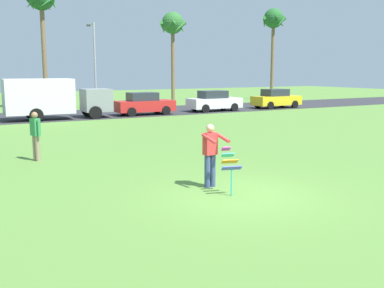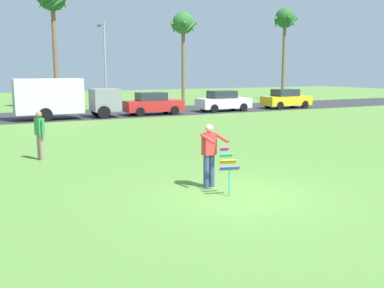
% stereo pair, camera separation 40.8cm
% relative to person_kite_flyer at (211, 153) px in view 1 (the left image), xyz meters
% --- Properties ---
extents(ground_plane, '(120.00, 120.00, 0.00)m').
position_rel_person_kite_flyer_xyz_m(ground_plane, '(0.29, -1.01, -0.95)').
color(ground_plane, '#568438').
extents(road_strip, '(120.00, 8.00, 0.01)m').
position_rel_person_kite_flyer_xyz_m(road_strip, '(0.29, 22.10, -0.95)').
color(road_strip, '#2D2D33').
rests_on(road_strip, ground).
extents(person_kite_flyer, '(0.58, 0.69, 1.73)m').
position_rel_person_kite_flyer_xyz_m(person_kite_flyer, '(0.00, 0.00, 0.00)').
color(person_kite_flyer, '#384772').
rests_on(person_kite_flyer, ground).
extents(kite_held, '(0.53, 0.71, 1.19)m').
position_rel_person_kite_flyer_xyz_m(kite_held, '(0.05, -0.85, -0.14)').
color(kite_held, '#D83399').
rests_on(kite_held, ground).
extents(parked_truck_grey_van, '(6.76, 2.27, 2.62)m').
position_rel_person_kite_flyer_xyz_m(parked_truck_grey_van, '(0.18, 19.70, 0.46)').
color(parked_truck_grey_van, gray).
rests_on(parked_truck_grey_van, ground).
extents(parked_car_red, '(4.24, 1.91, 1.60)m').
position_rel_person_kite_flyer_xyz_m(parked_car_red, '(6.58, 19.70, -0.18)').
color(parked_car_red, red).
rests_on(parked_car_red, ground).
extents(parked_car_white, '(4.22, 1.86, 1.60)m').
position_rel_person_kite_flyer_xyz_m(parked_car_white, '(12.49, 19.70, -0.18)').
color(parked_car_white, white).
rests_on(parked_car_white, ground).
extents(parked_car_yellow, '(4.20, 1.84, 1.60)m').
position_rel_person_kite_flyer_xyz_m(parked_car_yellow, '(18.65, 19.70, -0.18)').
color(parked_car_yellow, yellow).
rests_on(parked_car_yellow, ground).
extents(palm_tree_right_near, '(2.58, 2.71, 9.95)m').
position_rel_person_kite_flyer_xyz_m(palm_tree_right_near, '(1.56, 28.21, 7.46)').
color(palm_tree_right_near, brown).
rests_on(palm_tree_right_near, ground).
extents(palm_tree_centre_far, '(2.58, 2.71, 8.71)m').
position_rel_person_kite_flyer_xyz_m(palm_tree_centre_far, '(14.14, 29.95, 6.33)').
color(palm_tree_centre_far, brown).
rests_on(palm_tree_centre_far, ground).
extents(palm_tree_far_left, '(2.58, 2.71, 9.71)m').
position_rel_person_kite_flyer_xyz_m(palm_tree_far_left, '(25.91, 29.22, 7.25)').
color(palm_tree_far_left, brown).
rests_on(palm_tree_far_left, ground).
extents(streetlight_pole, '(0.24, 1.65, 7.00)m').
position_rel_person_kite_flyer_xyz_m(streetlight_pole, '(5.26, 26.77, 3.05)').
color(streetlight_pole, '#9E9EA3').
rests_on(streetlight_pole, ground).
extents(person_walker_near, '(0.32, 0.55, 1.73)m').
position_rel_person_kite_flyer_xyz_m(person_walker_near, '(-3.41, 6.13, -0.02)').
color(person_walker_near, gray).
rests_on(person_walker_near, ground).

